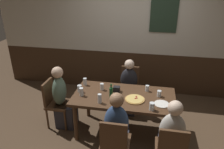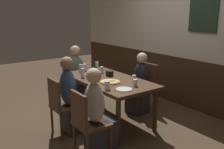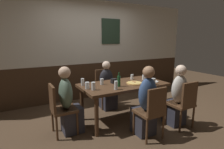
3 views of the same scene
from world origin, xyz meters
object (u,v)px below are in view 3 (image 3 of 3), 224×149
chair_mid_far (104,86)px  beer_glass_tall (132,77)px  beer_bottle_green (119,81)px  chair_mid_near (152,110)px  tumbler_short (116,86)px  person_head_west (69,105)px  pint_glass_stout (153,82)px  person_mid_near (145,106)px  pizza (134,83)px  chair_head_west (59,107)px  beer_glass_half (93,87)px  condiment_caddy (114,81)px  highball_clear (87,86)px  plate_white_large (153,81)px  person_right_near (177,100)px  dining_table (123,88)px  pint_glass_amber (102,82)px  person_mid_far (107,89)px  tumbler_water (144,77)px  chair_right_near (184,102)px  pint_glass_pale (83,82)px

chair_mid_far → beer_glass_tall: chair_mid_far is taller
beer_bottle_green → chair_mid_near: bearing=-75.2°
tumbler_short → chair_mid_near: bearing=-58.6°
person_head_west → pint_glass_stout: bearing=-12.4°
person_mid_near → pizza: (0.19, 0.59, 0.25)m
chair_head_west → beer_glass_half: size_ratio=6.29×
beer_glass_half → condiment_caddy: (0.55, 0.25, -0.01)m
highball_clear → plate_white_large: (1.38, -0.15, -0.05)m
person_head_west → person_right_near: (1.84, -0.69, -0.01)m
pizza → beer_glass_tall: bearing=62.1°
chair_mid_near → dining_table: bearing=90.0°
chair_mid_far → plate_white_large: chair_mid_far is taller
person_mid_near → tumbler_short: (-0.34, 0.40, 0.31)m
person_head_west → pint_glass_amber: bearing=11.0°
person_right_near → pint_glass_amber: person_right_near is taller
chair_mid_far → plate_white_large: size_ratio=3.78×
chair_mid_far → chair_head_west: bearing=-146.0°
person_mid_far → pint_glass_stout: (0.46, -1.03, 0.33)m
beer_glass_tall → beer_bottle_green: 0.68m
chair_head_west → tumbler_water: bearing=2.6°
chair_right_near → chair_mid_far: (-0.74, 1.70, 0.00)m
beer_glass_half → beer_glass_tall: bearing=18.8°
chair_mid_far → person_right_near: size_ratio=0.76×
person_mid_far → beer_bottle_green: size_ratio=4.13×
pizza → beer_bottle_green: 0.39m
beer_glass_half → person_mid_near: bearing=-39.0°
pint_glass_amber → tumbler_water: bearing=-3.0°
plate_white_large → pint_glass_amber: bearing=164.0°
beer_glass_half → highball_clear: (-0.07, 0.12, -0.01)m
chair_mid_far → person_mid_near: 1.54m
chair_mid_far → chair_right_near: bearing=-66.4°
pint_glass_amber → condiment_caddy: (0.26, -0.01, -0.01)m
dining_table → chair_mid_far: bearing=90.0°
chair_mid_far → pint_glass_amber: bearing=-119.5°
highball_clear → beer_bottle_green: (0.57, -0.13, 0.05)m
chair_head_west → pint_glass_pale: size_ratio=6.58×
pint_glass_amber → beer_bottle_green: (0.22, -0.28, 0.06)m
person_mid_far → chair_head_west: bearing=-151.4°
tumbler_short → dining_table: bearing=40.6°
beer_glass_half → highball_clear: 0.14m
chair_mid_near → pint_glass_pale: chair_mid_near is taller
person_mid_far → pint_glass_stout: size_ratio=9.03×
person_mid_near → beer_glass_half: person_mid_near is taller
person_mid_near → person_mid_far: 1.38m
chair_head_west → pint_glass_amber: size_ratio=7.47×
pint_glass_pale → pint_glass_amber: bearing=-19.2°
plate_white_large → chair_right_near: bearing=-79.5°
highball_clear → plate_white_large: 1.38m
pint_glass_pale → pint_glass_amber: size_ratio=1.14×
chair_mid_near → tumbler_water: chair_mid_near is taller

